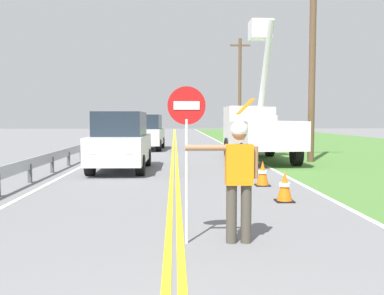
{
  "coord_description": "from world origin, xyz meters",
  "views": [
    {
      "loc": [
        0.01,
        -1.74,
        1.86
      ],
      "look_at": [
        0.41,
        8.08,
        1.2
      ],
      "focal_mm": 40.32,
      "sensor_mm": 36.0,
      "label": 1
    }
  ],
  "objects_px": {
    "flagger_worker": "(238,173)",
    "utility_bucket_truck": "(257,128)",
    "utility_pole_mid": "(240,87)",
    "oncoming_suv_second": "(147,132)",
    "traffic_cone_tail": "(240,162)",
    "utility_pole_near": "(312,53)",
    "traffic_cone_mid": "(263,174)",
    "traffic_cone_lead": "(285,187)",
    "oncoming_suv_nearest": "(121,141)",
    "stop_sign_paddle": "(187,129)"
  },
  "relations": [
    {
      "from": "flagger_worker",
      "to": "utility_bucket_truck",
      "type": "xyz_separation_m",
      "value": [
        2.76,
        12.93,
        0.39
      ]
    },
    {
      "from": "flagger_worker",
      "to": "utility_pole_mid",
      "type": "height_order",
      "value": "utility_pole_mid"
    },
    {
      "from": "flagger_worker",
      "to": "traffic_cone_tail",
      "type": "distance_m",
      "value": 8.8
    },
    {
      "from": "utility_bucket_truck",
      "to": "traffic_cone_mid",
      "type": "bearing_deg",
      "value": -99.64
    },
    {
      "from": "stop_sign_paddle",
      "to": "traffic_cone_mid",
      "type": "bearing_deg",
      "value": 67.45
    },
    {
      "from": "traffic_cone_tail",
      "to": "stop_sign_paddle",
      "type": "bearing_deg",
      "value": -103.69
    },
    {
      "from": "flagger_worker",
      "to": "traffic_cone_tail",
      "type": "height_order",
      "value": "flagger_worker"
    },
    {
      "from": "utility_pole_mid",
      "to": "oncoming_suv_nearest",
      "type": "bearing_deg",
      "value": -108.7
    },
    {
      "from": "oncoming_suv_nearest",
      "to": "flagger_worker",
      "type": "bearing_deg",
      "value": -72.65
    },
    {
      "from": "traffic_cone_tail",
      "to": "flagger_worker",
      "type": "bearing_deg",
      "value": -98.8
    },
    {
      "from": "stop_sign_paddle",
      "to": "utility_bucket_truck",
      "type": "distance_m",
      "value": 13.4
    },
    {
      "from": "oncoming_suv_nearest",
      "to": "traffic_cone_tail",
      "type": "height_order",
      "value": "oncoming_suv_nearest"
    },
    {
      "from": "flagger_worker",
      "to": "oncoming_suv_nearest",
      "type": "distance_m",
      "value": 9.63
    },
    {
      "from": "oncoming_suv_nearest",
      "to": "utility_pole_near",
      "type": "bearing_deg",
      "value": 19.53
    },
    {
      "from": "utility_pole_near",
      "to": "oncoming_suv_nearest",
      "type": "bearing_deg",
      "value": -160.47
    },
    {
      "from": "traffic_cone_lead",
      "to": "traffic_cone_tail",
      "type": "bearing_deg",
      "value": 91.81
    },
    {
      "from": "utility_bucket_truck",
      "to": "oncoming_suv_nearest",
      "type": "relative_size",
      "value": 1.48
    },
    {
      "from": "flagger_worker",
      "to": "traffic_cone_lead",
      "type": "bearing_deg",
      "value": 64.29
    },
    {
      "from": "oncoming_suv_second",
      "to": "traffic_cone_lead",
      "type": "relative_size",
      "value": 6.66
    },
    {
      "from": "traffic_cone_lead",
      "to": "oncoming_suv_second",
      "type": "bearing_deg",
      "value": 104.03
    },
    {
      "from": "utility_pole_near",
      "to": "traffic_cone_lead",
      "type": "distance_m",
      "value": 10.38
    },
    {
      "from": "flagger_worker",
      "to": "utility_pole_near",
      "type": "distance_m",
      "value": 13.42
    },
    {
      "from": "utility_pole_mid",
      "to": "traffic_cone_lead",
      "type": "distance_m",
      "value": 29.4
    },
    {
      "from": "oncoming_suv_nearest",
      "to": "oncoming_suv_second",
      "type": "xyz_separation_m",
      "value": [
        0.26,
        10.5,
        0.0
      ]
    },
    {
      "from": "stop_sign_paddle",
      "to": "traffic_cone_tail",
      "type": "distance_m",
      "value": 9.02
    },
    {
      "from": "utility_pole_mid",
      "to": "traffic_cone_tail",
      "type": "relative_size",
      "value": 12.76
    },
    {
      "from": "oncoming_suv_second",
      "to": "traffic_cone_mid",
      "type": "height_order",
      "value": "oncoming_suv_second"
    },
    {
      "from": "traffic_cone_mid",
      "to": "flagger_worker",
      "type": "bearing_deg",
      "value": -105.31
    },
    {
      "from": "traffic_cone_mid",
      "to": "traffic_cone_tail",
      "type": "xyz_separation_m",
      "value": [
        -0.15,
        3.22,
        0.0
      ]
    },
    {
      "from": "oncoming_suv_second",
      "to": "flagger_worker",
      "type": "bearing_deg",
      "value": -82.43
    },
    {
      "from": "utility_bucket_truck",
      "to": "utility_pole_near",
      "type": "relative_size",
      "value": 0.77
    },
    {
      "from": "oncoming_suv_nearest",
      "to": "traffic_cone_mid",
      "type": "distance_m",
      "value": 5.8
    },
    {
      "from": "stop_sign_paddle",
      "to": "oncoming_suv_nearest",
      "type": "distance_m",
      "value": 9.45
    },
    {
      "from": "flagger_worker",
      "to": "oncoming_suv_nearest",
      "type": "xyz_separation_m",
      "value": [
        -2.87,
        9.2,
        0.01
      ]
    },
    {
      "from": "utility_bucket_truck",
      "to": "utility_pole_near",
      "type": "distance_m",
      "value": 3.99
    },
    {
      "from": "traffic_cone_mid",
      "to": "utility_pole_mid",
      "type": "bearing_deg",
      "value": 82.79
    },
    {
      "from": "oncoming_suv_second",
      "to": "utility_pole_near",
      "type": "bearing_deg",
      "value": -45.78
    },
    {
      "from": "stop_sign_paddle",
      "to": "traffic_cone_lead",
      "type": "relative_size",
      "value": 3.33
    },
    {
      "from": "utility_pole_mid",
      "to": "oncoming_suv_second",
      "type": "bearing_deg",
      "value": -121.19
    },
    {
      "from": "utility_bucket_truck",
      "to": "utility_pole_mid",
      "type": "distance_m",
      "value": 19.48
    },
    {
      "from": "traffic_cone_mid",
      "to": "oncoming_suv_nearest",
      "type": "bearing_deg",
      "value": 139.36
    },
    {
      "from": "oncoming_suv_nearest",
      "to": "utility_bucket_truck",
      "type": "bearing_deg",
      "value": 33.54
    },
    {
      "from": "utility_bucket_truck",
      "to": "oncoming_suv_nearest",
      "type": "xyz_separation_m",
      "value": [
        -5.64,
        -3.74,
        -0.37
      ]
    },
    {
      "from": "traffic_cone_mid",
      "to": "traffic_cone_tail",
      "type": "height_order",
      "value": "same"
    },
    {
      "from": "oncoming_suv_nearest",
      "to": "traffic_cone_mid",
      "type": "bearing_deg",
      "value": -40.64
    },
    {
      "from": "flagger_worker",
      "to": "utility_pole_mid",
      "type": "relative_size",
      "value": 0.2
    },
    {
      "from": "traffic_cone_tail",
      "to": "traffic_cone_mid",
      "type": "bearing_deg",
      "value": -87.33
    },
    {
      "from": "oncoming_suv_nearest",
      "to": "utility_pole_near",
      "type": "relative_size",
      "value": 0.52
    },
    {
      "from": "utility_pole_mid",
      "to": "flagger_worker",
      "type": "bearing_deg",
      "value": -98.62
    },
    {
      "from": "utility_pole_near",
      "to": "traffic_cone_mid",
      "type": "relative_size",
      "value": 12.77
    }
  ]
}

